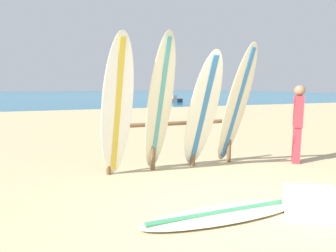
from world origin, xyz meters
name	(u,v)px	position (x,y,z in m)	size (l,w,h in m)	color
ground_plane	(247,216)	(0.00, 0.00, 0.00)	(120.00, 120.00, 0.00)	tan
ocean_water	(68,94)	(0.00, 58.00, 0.00)	(120.00, 80.00, 0.01)	#196B93
surfboard_rack	(173,136)	(-0.06, 2.36, 0.64)	(2.67, 0.09, 1.04)	brown
surfboard_leaning_far_left	(117,108)	(-1.22, 2.04, 1.25)	(0.66, 0.85, 2.49)	white
surfboard_leaning_left	(160,106)	(-0.44, 2.08, 1.27)	(0.54, 0.98, 2.54)	beige
surfboard_leaning_center_left	(202,113)	(0.36, 1.95, 1.12)	(0.61, 1.12, 2.24)	white
surfboard_leaning_center	(236,106)	(1.17, 2.05, 1.21)	(0.54, 1.06, 2.43)	beige
surfboard_lying_on_sand	(224,214)	(-0.29, 0.09, 0.04)	(2.22, 0.55, 0.08)	beige
beachgoer_standing	(298,121)	(2.51, 1.78, 0.90)	(0.29, 0.31, 1.64)	#D8333F
small_boat_offshore	(172,99)	(8.90, 24.95, 0.26)	(1.55, 2.34, 0.71)	#333842
cooler_box	(312,203)	(0.72, -0.31, 0.18)	(0.60, 0.40, 0.36)	white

